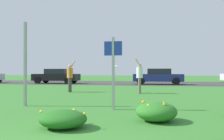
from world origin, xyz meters
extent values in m
plane|color=#387A2D|center=(0.00, 11.43, 0.00)|extent=(120.00, 120.00, 0.00)
cube|color=#38383A|center=(0.00, 22.86, 0.00)|extent=(120.00, 8.88, 0.01)
cube|color=yellow|center=(0.00, 22.86, 0.01)|extent=(120.00, 0.16, 0.00)
ellipsoid|color=#23661E|center=(0.00, 2.63, 0.19)|extent=(1.01, 0.93, 0.38)
sphere|color=yellow|center=(-0.46, 2.55, 0.34)|extent=(0.06, 0.06, 0.06)
sphere|color=yellow|center=(-0.30, 2.63, 0.30)|extent=(0.06, 0.06, 0.06)
sphere|color=yellow|center=(0.02, 2.91, 0.25)|extent=(0.09, 0.09, 0.09)
sphere|color=yellow|center=(0.08, 3.10, 0.31)|extent=(0.08, 0.08, 0.08)
sphere|color=yellow|center=(-0.06, 2.75, 0.23)|extent=(0.07, 0.07, 0.07)
sphere|color=yellow|center=(0.47, 2.64, 0.32)|extent=(0.06, 0.06, 0.06)
ellipsoid|color=#2D7526|center=(1.91, 3.72, 0.23)|extent=(0.98, 1.02, 0.46)
sphere|color=yellow|center=(1.74, 3.48, 0.40)|extent=(0.07, 0.07, 0.07)
sphere|color=yellow|center=(2.09, 3.50, 0.43)|extent=(0.06, 0.06, 0.06)
sphere|color=yellow|center=(1.58, 4.03, 0.41)|extent=(0.08, 0.08, 0.08)
sphere|color=yellow|center=(2.09, 3.79, 0.44)|extent=(0.05, 0.05, 0.05)
sphere|color=yellow|center=(2.04, 3.84, 0.34)|extent=(0.08, 0.08, 0.08)
cube|color=#93969B|center=(-2.55, 5.53, 1.45)|extent=(0.07, 0.10, 2.90)
cube|color=#93969B|center=(0.58, 5.29, 1.13)|extent=(0.07, 0.10, 2.25)
cube|color=navy|center=(0.58, 5.26, 1.90)|extent=(0.56, 0.03, 0.44)
cylinder|color=orange|center=(-3.06, 11.25, 1.10)|extent=(0.34, 0.34, 0.57)
sphere|color=tan|center=(-3.06, 11.25, 1.48)|extent=(0.21, 0.21, 0.21)
cylinder|color=#4C4742|center=(-3.05, 11.33, 0.41)|extent=(0.14, 0.14, 0.81)
cylinder|color=#4C4742|center=(-3.06, 11.16, 0.41)|extent=(0.14, 0.14, 0.81)
cylinder|color=tan|center=(-2.99, 11.44, 1.57)|extent=(0.36, 0.10, 0.51)
cylinder|color=tan|center=(-3.04, 11.05, 1.08)|extent=(0.11, 0.09, 0.54)
cylinder|color=silver|center=(0.97, 11.09, 1.13)|extent=(0.34, 0.34, 0.59)
sphere|color=tan|center=(0.97, 11.09, 1.52)|extent=(0.21, 0.21, 0.21)
cylinder|color=#726B5B|center=(0.97, 11.00, 0.42)|extent=(0.14, 0.14, 0.83)
cylinder|color=#726B5B|center=(0.98, 11.17, 0.42)|extent=(0.14, 0.14, 0.83)
cylinder|color=tan|center=(0.91, 10.89, 1.62)|extent=(0.36, 0.10, 0.53)
cylinder|color=tan|center=(0.96, 11.29, 1.11)|extent=(0.11, 0.09, 0.56)
cylinder|color=#ADD6E5|center=(-0.40, 11.41, 1.49)|extent=(0.24, 0.23, 0.09)
torus|color=#ADD6E5|center=(-0.40, 11.41, 1.48)|extent=(0.24, 0.23, 0.09)
cube|color=navy|center=(1.97, 20.86, 0.62)|extent=(4.50, 1.82, 0.66)
cube|color=black|center=(2.07, 20.86, 1.19)|extent=(2.10, 1.64, 0.52)
cylinder|color=black|center=(0.42, 19.97, 0.33)|extent=(0.66, 0.22, 0.66)
cylinder|color=black|center=(0.42, 21.75, 0.33)|extent=(0.66, 0.22, 0.66)
cylinder|color=black|center=(3.52, 19.97, 0.33)|extent=(0.66, 0.22, 0.66)
cylinder|color=black|center=(3.52, 21.75, 0.33)|extent=(0.66, 0.22, 0.66)
cube|color=black|center=(-8.06, 20.86, 0.62)|extent=(4.50, 1.82, 0.66)
cube|color=black|center=(-7.96, 20.86, 1.19)|extent=(2.10, 1.64, 0.52)
cylinder|color=black|center=(-9.61, 19.97, 0.33)|extent=(0.66, 0.22, 0.66)
cylinder|color=black|center=(-9.61, 21.75, 0.33)|extent=(0.66, 0.22, 0.66)
cylinder|color=black|center=(-6.51, 19.97, 0.33)|extent=(0.66, 0.22, 0.66)
cylinder|color=black|center=(-6.51, 21.75, 0.33)|extent=(0.66, 0.22, 0.66)
camera|label=1|loc=(1.95, -2.22, 1.18)|focal=39.36mm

